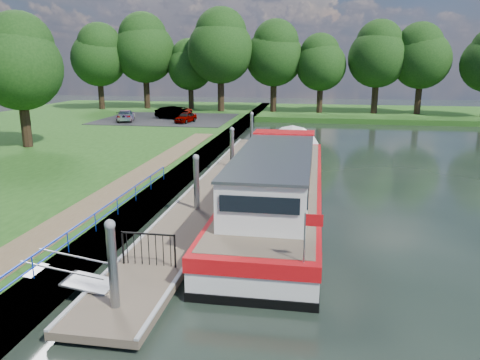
% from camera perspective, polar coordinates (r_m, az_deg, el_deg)
% --- Properties ---
extents(ground, '(160.00, 160.00, 0.00)m').
position_cam_1_polar(ground, '(14.47, -13.98, -15.13)').
color(ground, black).
rests_on(ground, ground).
extents(bank_edge, '(1.10, 90.00, 0.78)m').
position_cam_1_polar(bank_edge, '(28.41, -6.95, 0.75)').
color(bank_edge, '#473D2D').
rests_on(bank_edge, ground).
extents(far_bank, '(60.00, 18.00, 0.60)m').
position_cam_1_polar(far_bank, '(64.18, 15.48, 7.83)').
color(far_bank, '#1D4814').
rests_on(far_bank, ground).
extents(footpath, '(1.60, 40.00, 0.05)m').
position_cam_1_polar(footpath, '(22.65, -16.45, -2.19)').
color(footpath, brown).
rests_on(footpath, riverbank).
extents(carpark, '(14.00, 12.00, 0.06)m').
position_cam_1_polar(carpark, '(52.48, -8.85, 7.38)').
color(carpark, black).
rests_on(carpark, riverbank).
extents(blue_fence, '(0.04, 18.04, 0.72)m').
position_cam_1_polar(blue_fence, '(17.54, -18.70, -5.43)').
color(blue_fence, '#0C2DBF').
rests_on(blue_fence, riverbank).
extents(pontoon, '(2.50, 30.00, 0.56)m').
position_cam_1_polar(pontoon, '(25.97, -2.75, -0.93)').
color(pontoon, brown).
rests_on(pontoon, ground).
extents(mooring_piles, '(0.30, 27.30, 3.55)m').
position_cam_1_polar(mooring_piles, '(25.70, -2.78, 1.43)').
color(mooring_piles, gray).
rests_on(mooring_piles, ground).
extents(gangway, '(2.58, 1.00, 0.92)m').
position_cam_1_polar(gangway, '(15.36, -19.86, -11.16)').
color(gangway, '#A5A8AD').
rests_on(gangway, ground).
extents(gate_panel, '(1.85, 0.05, 1.15)m').
position_cam_1_polar(gate_panel, '(15.81, -11.10, -7.73)').
color(gate_panel, black).
rests_on(gate_panel, ground).
extents(barge, '(4.36, 21.15, 4.78)m').
position_cam_1_polar(barge, '(23.46, 4.88, -0.35)').
color(barge, black).
rests_on(barge, ground).
extents(horizon_trees, '(54.38, 10.03, 12.87)m').
position_cam_1_polar(horizon_trees, '(60.57, 2.95, 15.21)').
color(horizon_trees, '#332316').
rests_on(horizon_trees, ground).
extents(bank_tree_a, '(6.12, 6.12, 9.72)m').
position_cam_1_polar(bank_tree_a, '(38.09, -25.31, 13.03)').
color(bank_tree_a, '#332316').
rests_on(bank_tree_a, riverbank).
extents(car_a, '(1.86, 3.37, 1.09)m').
position_cam_1_polar(car_a, '(48.85, -6.65, 7.63)').
color(car_a, '#999999').
rests_on(car_a, carpark).
extents(car_b, '(4.24, 2.85, 1.32)m').
position_cam_1_polar(car_b, '(51.95, -8.23, 8.10)').
color(car_b, '#999999').
rests_on(car_b, carpark).
extents(car_c, '(2.70, 4.36, 1.18)m').
position_cam_1_polar(car_c, '(51.06, -13.74, 7.66)').
color(car_c, '#999999').
rests_on(car_c, carpark).
extents(car_d, '(2.64, 4.33, 1.12)m').
position_cam_1_polar(car_d, '(53.51, -7.59, 8.20)').
color(car_d, '#999999').
rests_on(car_d, carpark).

